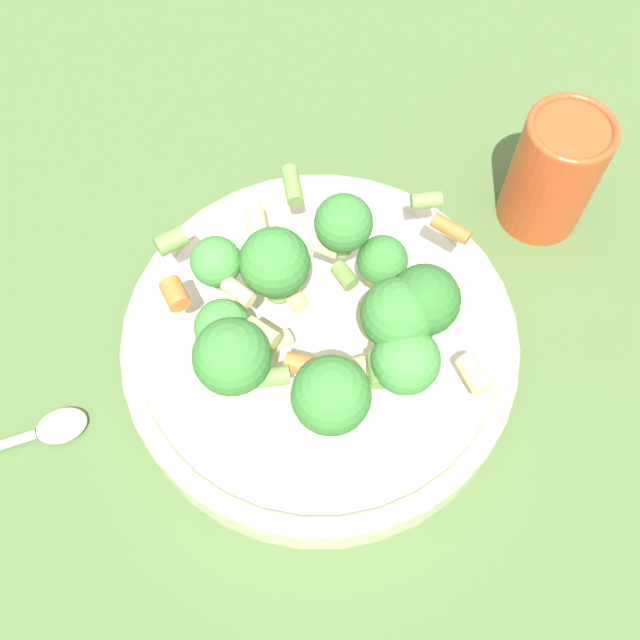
% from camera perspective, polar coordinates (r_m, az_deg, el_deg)
% --- Properties ---
extents(ground_plane, '(3.00, 3.00, 0.00)m').
position_cam_1_polar(ground_plane, '(0.56, -0.00, -2.86)').
color(ground_plane, '#4C6B38').
extents(bowl, '(0.28, 0.28, 0.04)m').
position_cam_1_polar(bowl, '(0.53, -0.00, -1.84)').
color(bowl, beige).
rests_on(bowl, ground_plane).
extents(pasta_salad, '(0.23, 0.21, 0.09)m').
position_cam_1_polar(pasta_salad, '(0.46, 0.71, 0.40)').
color(pasta_salad, '#8CB766').
rests_on(pasta_salad, bowl).
extents(cup, '(0.07, 0.07, 0.10)m').
position_cam_1_polar(cup, '(0.60, 17.42, 10.75)').
color(cup, '#CC4C23').
rests_on(cup, ground_plane).
extents(spoon, '(0.16, 0.09, 0.01)m').
position_cam_1_polar(spoon, '(0.57, -22.39, -8.55)').
color(spoon, silver).
rests_on(spoon, ground_plane).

